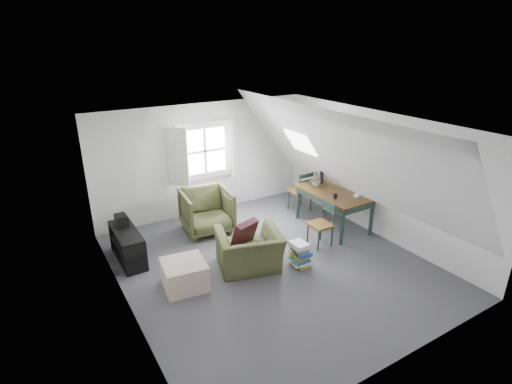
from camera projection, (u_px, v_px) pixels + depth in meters
floor at (271, 264)px, 7.18m from camera, size 5.50×5.50×0.00m
ceiling at (273, 126)px, 6.26m from camera, size 5.50×5.50×0.00m
wall_back at (204, 159)px, 8.91m from camera, size 5.00×0.00×5.00m
wall_front at (406, 279)px, 4.53m from camera, size 5.00×0.00×5.00m
wall_left at (121, 236)px, 5.51m from camera, size 0.00×5.50×5.50m
wall_right at (377, 175)px, 7.93m from camera, size 0.00×5.50×5.50m
slope_left at (184, 188)px, 5.78m from camera, size 3.19×5.50×4.48m
slope_right at (344, 156)px, 7.28m from camera, size 3.19×5.50×4.48m
dormer_window at (205, 151)px, 8.77m from camera, size 1.71×0.35×1.30m
skylight at (300, 143)px, 8.32m from camera, size 0.35×0.75×0.47m
armchair_near at (249, 268)px, 7.06m from camera, size 1.30×1.21×0.70m
armchair_far at (208, 230)px, 8.41m from camera, size 1.06×1.09×0.89m
throw_pillow at (245, 233)px, 6.95m from camera, size 0.53×0.41×0.49m
ottoman at (185, 275)px, 6.45m from camera, size 0.75×0.75×0.44m
dining_table at (334, 196)px, 8.35m from camera, size 0.96×1.60×0.80m
demijohn at (315, 181)px, 8.55m from camera, size 0.22×0.22×0.31m
vase_twigs at (321, 176)px, 8.74m from camera, size 0.09×0.09×0.67m
cup at (335, 199)px, 7.95m from camera, size 0.12×0.12×0.09m
paper_box at (357, 196)px, 8.04m from camera, size 0.15×0.11×0.04m
dining_chair_far at (301, 191)px, 9.17m from camera, size 0.45×0.45×0.97m
dining_chair_near at (322, 223)px, 7.68m from camera, size 0.41×0.41×0.87m
media_shelf at (128, 247)px, 7.19m from camera, size 0.38×1.15×0.59m
electronics_box at (121, 221)px, 7.27m from camera, size 0.20×0.27×0.22m
magazine_stack at (300, 254)px, 7.04m from camera, size 0.33×0.40×0.45m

